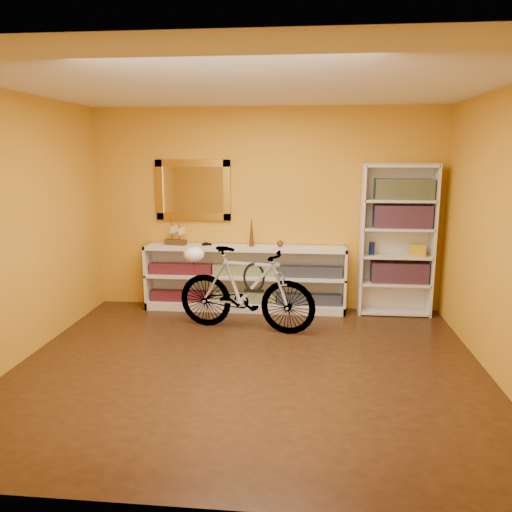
# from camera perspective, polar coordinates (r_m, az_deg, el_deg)

# --- Properties ---
(floor) EXTENTS (4.50, 4.00, 0.01)m
(floor) POSITION_cam_1_polar(r_m,az_deg,el_deg) (4.99, -0.82, -12.42)
(floor) COLOR black
(floor) RESTS_ON ground
(ceiling) EXTENTS (4.50, 4.00, 0.01)m
(ceiling) POSITION_cam_1_polar(r_m,az_deg,el_deg) (4.60, -0.92, 18.80)
(ceiling) COLOR silver
(ceiling) RESTS_ON ground
(back_wall) EXTENTS (4.50, 0.01, 2.60)m
(back_wall) POSITION_cam_1_polar(r_m,az_deg,el_deg) (6.60, 1.14, 5.22)
(back_wall) COLOR orange
(back_wall) RESTS_ON ground
(left_wall) EXTENTS (0.01, 4.00, 2.60)m
(left_wall) POSITION_cam_1_polar(r_m,az_deg,el_deg) (5.37, -25.56, 2.66)
(left_wall) COLOR orange
(left_wall) RESTS_ON ground
(right_wall) EXTENTS (0.01, 4.00, 2.60)m
(right_wall) POSITION_cam_1_polar(r_m,az_deg,el_deg) (4.91, 26.31, 1.87)
(right_wall) COLOR orange
(right_wall) RESTS_ON ground
(gilt_mirror) EXTENTS (0.98, 0.06, 0.78)m
(gilt_mirror) POSITION_cam_1_polar(r_m,az_deg,el_deg) (6.68, -7.10, 7.37)
(gilt_mirror) COLOR olive
(gilt_mirror) RESTS_ON back_wall
(wall_socket) EXTENTS (0.09, 0.02, 0.09)m
(wall_socket) POSITION_cam_1_polar(r_m,az_deg,el_deg) (6.77, 8.72, -3.81)
(wall_socket) COLOR silver
(wall_socket) RESTS_ON back_wall
(console_unit) EXTENTS (2.60, 0.35, 0.85)m
(console_unit) POSITION_cam_1_polar(r_m,az_deg,el_deg) (6.59, -1.28, -2.51)
(console_unit) COLOR silver
(console_unit) RESTS_ON floor
(cd_row_lower) EXTENTS (2.50, 0.13, 0.14)m
(cd_row_lower) POSITION_cam_1_polar(r_m,az_deg,el_deg) (6.64, -1.29, -4.69)
(cd_row_lower) COLOR black
(cd_row_lower) RESTS_ON console_unit
(cd_row_upper) EXTENTS (2.50, 0.13, 0.14)m
(cd_row_upper) POSITION_cam_1_polar(r_m,az_deg,el_deg) (6.55, -1.31, -1.62)
(cd_row_upper) COLOR navy
(cd_row_upper) RESTS_ON console_unit
(model_ship) EXTENTS (0.30, 0.16, 0.34)m
(model_ship) POSITION_cam_1_polar(r_m,az_deg,el_deg) (6.65, -9.06, 2.67)
(model_ship) COLOR #392610
(model_ship) RESTS_ON console_unit
(toy_car) EXTENTS (0.00, 0.00, 0.00)m
(toy_car) POSITION_cam_1_polar(r_m,az_deg,el_deg) (6.58, -5.55, 1.20)
(toy_car) COLOR black
(toy_car) RESTS_ON console_unit
(bronze_ornament) EXTENTS (0.07, 0.07, 0.39)m
(bronze_ornament) POSITION_cam_1_polar(r_m,az_deg,el_deg) (6.46, -0.50, 2.83)
(bronze_ornament) COLOR #57341E
(bronze_ornament) RESTS_ON console_unit
(decorative_orb) EXTENTS (0.08, 0.08, 0.08)m
(decorative_orb) POSITION_cam_1_polar(r_m,az_deg,el_deg) (6.46, 2.73, 1.40)
(decorative_orb) COLOR #57341E
(decorative_orb) RESTS_ON console_unit
(bookcase) EXTENTS (0.90, 0.30, 1.90)m
(bookcase) POSITION_cam_1_polar(r_m,az_deg,el_deg) (6.56, 15.57, 1.68)
(bookcase) COLOR silver
(bookcase) RESTS_ON floor
(book_row_a) EXTENTS (0.70, 0.22, 0.26)m
(book_row_a) POSITION_cam_1_polar(r_m,az_deg,el_deg) (6.65, 15.81, -1.77)
(book_row_a) COLOR maroon
(book_row_a) RESTS_ON bookcase
(book_row_b) EXTENTS (0.70, 0.22, 0.28)m
(book_row_b) POSITION_cam_1_polar(r_m,az_deg,el_deg) (6.53, 16.15, 4.31)
(book_row_b) COLOR maroon
(book_row_b) RESTS_ON bookcase
(book_row_c) EXTENTS (0.70, 0.22, 0.25)m
(book_row_c) POSITION_cam_1_polar(r_m,az_deg,el_deg) (6.50, 16.31, 7.24)
(book_row_c) COLOR #184D55
(book_row_c) RESTS_ON bookcase
(travel_mug) EXTENTS (0.07, 0.07, 0.17)m
(travel_mug) POSITION_cam_1_polar(r_m,az_deg,el_deg) (6.51, 12.90, 0.83)
(travel_mug) COLOR navy
(travel_mug) RESTS_ON bookcase
(red_tin) EXTENTS (0.19, 0.19, 0.19)m
(red_tin) POSITION_cam_1_polar(r_m,az_deg,el_deg) (6.49, 14.06, 7.09)
(red_tin) COLOR maroon
(red_tin) RESTS_ON bookcase
(yellow_bag) EXTENTS (0.21, 0.15, 0.15)m
(yellow_bag) POSITION_cam_1_polar(r_m,az_deg,el_deg) (6.59, 17.72, 0.62)
(yellow_bag) COLOR gold
(yellow_bag) RESTS_ON bookcase
(bicycle) EXTENTS (0.73, 1.71, 0.98)m
(bicycle) POSITION_cam_1_polar(r_m,az_deg,el_deg) (5.82, -1.15, -3.76)
(bicycle) COLOR silver
(bicycle) RESTS_ON floor
(helmet) EXTENTS (0.24, 0.23, 0.18)m
(helmet) POSITION_cam_1_polar(r_m,az_deg,el_deg) (5.95, -7.01, 0.17)
(helmet) COLOR white
(helmet) RESTS_ON bicycle
(u_lock) EXTENTS (0.25, 0.03, 0.25)m
(u_lock) POSITION_cam_1_polar(r_m,az_deg,el_deg) (5.75, -0.23, -2.43)
(u_lock) COLOR black
(u_lock) RESTS_ON bicycle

